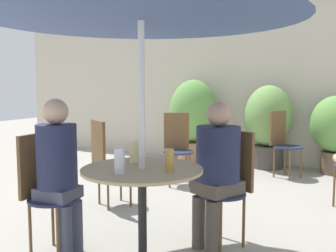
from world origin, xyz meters
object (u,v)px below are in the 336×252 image
at_px(seated_person_1, 59,163).
at_px(beer_glass_0, 170,160).
at_px(cafe_table_near, 142,191).
at_px(potted_plant_0, 193,116).
at_px(bistro_chair_0, 230,178).
at_px(bistro_chair_1, 44,183).
at_px(bistro_chair_4, 106,156).
at_px(seated_person_0, 217,163).
at_px(bistro_chair_5, 282,138).
at_px(beer_glass_1, 134,152).
at_px(potted_plant_1, 268,121).
at_px(bistro_chair_3, 177,142).
at_px(potted_plant_2, 336,128).
at_px(beer_glass_2, 120,161).

distance_m(seated_person_1, beer_glass_0, 0.92).
height_order(cafe_table_near, potted_plant_0, potted_plant_0).
relative_size(beer_glass_0, potted_plant_0, 0.11).
distance_m(bistro_chair_0, bistro_chair_1, 1.47).
height_order(bistro_chair_4, seated_person_0, seated_person_0).
bearing_deg(bistro_chair_5, potted_plant_0, 102.27).
distance_m(bistro_chair_5, beer_glass_1, 3.27).
bearing_deg(bistro_chair_5, bistro_chair_4, 173.51).
xyz_separation_m(bistro_chair_5, beer_glass_1, (-0.49, -3.22, 0.27)).
relative_size(cafe_table_near, potted_plant_0, 0.60).
xyz_separation_m(beer_glass_1, potted_plant_1, (0.19, 3.72, -0.09)).
relative_size(beer_glass_1, potted_plant_1, 0.12).
bearing_deg(seated_person_1, bistro_chair_0, -56.83).
xyz_separation_m(bistro_chair_0, potted_plant_1, (-0.35, 3.11, 0.18)).
xyz_separation_m(seated_person_0, seated_person_1, (-1.02, -0.66, 0.02)).
bearing_deg(potted_plant_1, bistro_chair_3, -119.86).
relative_size(seated_person_0, potted_plant_2, 1.03).
bearing_deg(beer_glass_0, bistro_chair_5, 87.76).
relative_size(cafe_table_near, bistro_chair_4, 0.89).
relative_size(bistro_chair_1, bistro_chair_5, 1.00).
distance_m(bistro_chair_0, beer_glass_1, 0.86).
xyz_separation_m(beer_glass_0, beer_glass_1, (-0.36, 0.15, 0.00)).
distance_m(bistro_chair_3, potted_plant_0, 1.43).
distance_m(bistro_chair_0, bistro_chair_4, 1.52).
relative_size(bistro_chair_4, seated_person_0, 0.79).
relative_size(bistro_chair_5, beer_glass_0, 6.28).
bearing_deg(potted_plant_2, potted_plant_0, -176.31).
height_order(bistro_chair_3, potted_plant_2, potted_plant_2).
bearing_deg(cafe_table_near, potted_plant_1, 89.49).
height_order(beer_glass_1, potted_plant_2, potted_plant_2).
distance_m(bistro_chair_0, seated_person_1, 1.36).
xyz_separation_m(bistro_chair_0, seated_person_1, (-1.09, -0.79, 0.17)).
bearing_deg(beer_glass_1, seated_person_0, 45.39).
xyz_separation_m(bistro_chair_3, potted_plant_0, (-0.34, 1.37, 0.23)).
bearing_deg(bistro_chair_1, cafe_table_near, -90.00).
distance_m(cafe_table_near, potted_plant_2, 4.00).
bearing_deg(potted_plant_2, bistro_chair_1, -115.34).
distance_m(bistro_chair_3, beer_glass_1, 2.33).
distance_m(cafe_table_near, bistro_chair_5, 3.38).
height_order(bistro_chair_1, seated_person_1, seated_person_1).
height_order(bistro_chair_4, seated_person_1, seated_person_1).
bearing_deg(potted_plant_1, beer_glass_0, -87.39).
bearing_deg(beer_glass_2, potted_plant_0, 105.95).
height_order(bistro_chair_3, beer_glass_0, bistro_chair_3).
relative_size(cafe_table_near, beer_glass_2, 5.07).
relative_size(bistro_chair_0, beer_glass_2, 5.68).
relative_size(cafe_table_near, bistro_chair_3, 0.89).
height_order(bistro_chair_1, beer_glass_1, bistro_chair_1).
bearing_deg(potted_plant_1, bistro_chair_0, -83.54).
distance_m(bistro_chair_0, potted_plant_2, 3.18).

